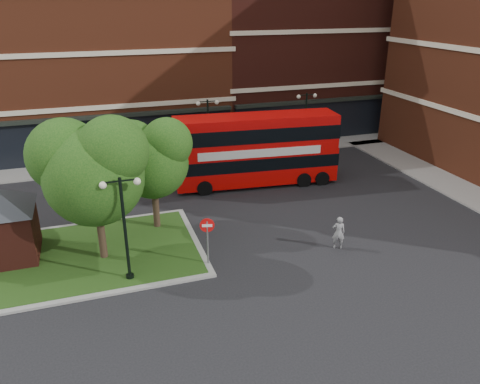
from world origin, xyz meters
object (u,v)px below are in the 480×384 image
object	(u,v)px
car_silver	(147,161)
car_white	(236,152)
woman	(339,233)
bus	(256,145)

from	to	relation	value
car_silver	car_white	bearing A→B (deg)	-90.58
woman	car_silver	world-z (taller)	woman
woman	car_white	distance (m)	14.64
car_silver	woman	bearing A→B (deg)	-152.37
car_silver	bus	bearing A→B (deg)	-126.21
car_white	woman	bearing A→B (deg)	178.74
bus	woman	distance (m)	9.98
bus	car_white	distance (m)	5.24
bus	woman	size ratio (longest dim) A/B	6.34
bus	car_silver	world-z (taller)	bus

